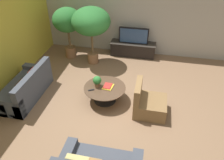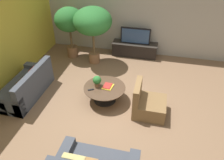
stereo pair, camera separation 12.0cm
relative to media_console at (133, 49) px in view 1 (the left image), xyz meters
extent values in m
plane|color=brown|center=(-0.10, -2.94, -0.26)|extent=(24.00, 24.00, 0.00)
cube|color=#A39E93|center=(-0.10, 0.32, 1.24)|extent=(7.40, 0.12, 3.00)
cube|color=black|center=(0.00, 0.00, -0.01)|extent=(1.61, 0.48, 0.49)
cube|color=#2D2823|center=(0.00, 0.00, 0.23)|extent=(1.64, 0.50, 0.02)
cube|color=black|center=(0.00, 0.00, 0.52)|extent=(1.05, 0.08, 0.57)
cube|color=navy|center=(0.00, -0.04, 0.52)|extent=(0.97, 0.00, 0.51)
cube|color=black|center=(0.00, 0.00, 0.25)|extent=(0.32, 0.13, 0.02)
cylinder|color=black|center=(-0.41, -2.76, -0.25)|extent=(0.62, 0.62, 0.02)
cylinder|color=black|center=(-0.41, -2.76, -0.05)|extent=(0.10, 0.10, 0.41)
cylinder|color=#4C3828|center=(-0.41, -2.76, 0.17)|extent=(1.12, 1.12, 0.02)
cube|color=#3D424C|center=(-2.63, -3.05, -0.05)|extent=(0.84, 1.78, 0.42)
cube|color=#3D424C|center=(-2.29, -3.05, 0.37)|extent=(0.16, 1.78, 0.42)
cube|color=#3D424C|center=(-2.63, -2.26, 0.01)|extent=(0.84, 0.20, 0.54)
cube|color=#3D424C|center=(-2.63, -3.84, 0.01)|extent=(0.84, 0.20, 0.54)
cube|color=#B23328|center=(-2.45, -2.76, 0.31)|extent=(0.14, 0.34, 0.31)
cube|color=#422D1E|center=(-2.45, -3.35, 0.32)|extent=(0.14, 0.34, 0.31)
cube|color=brown|center=(0.82, -3.00, -0.06)|extent=(0.80, 0.76, 0.40)
cube|color=brown|center=(0.49, -3.00, 0.37)|extent=(0.14, 0.76, 0.46)
cylinder|color=brown|center=(-2.21, -0.59, -0.06)|extent=(0.38, 0.38, 0.40)
cylinder|color=brown|center=(-2.21, -0.59, 0.43)|extent=(0.08, 0.08, 0.58)
ellipsoid|color=#286B2D|center=(-2.21, -0.59, 1.14)|extent=(0.98, 0.98, 0.82)
cylinder|color=brown|center=(-1.30, -0.81, -0.08)|extent=(0.37, 0.37, 0.36)
cylinder|color=brown|center=(-1.30, -0.81, 0.45)|extent=(0.08, 0.08, 0.69)
ellipsoid|color=#286B2D|center=(-1.30, -0.81, 1.24)|extent=(1.25, 1.25, 0.89)
cylinder|color=brown|center=(-0.62, -2.75, 0.23)|extent=(0.14, 0.14, 0.10)
sphere|color=#286B2D|center=(-0.62, -2.75, 0.37)|extent=(0.23, 0.23, 0.23)
cube|color=gold|center=(-0.33, -2.72, 0.19)|extent=(0.29, 0.34, 0.02)
cube|color=#A32823|center=(-0.34, -2.72, 0.21)|extent=(0.23, 0.28, 0.02)
cube|color=black|center=(-0.73, -2.96, 0.19)|extent=(0.16, 0.11, 0.02)
camera|label=1|loc=(0.73, -7.28, 3.66)|focal=35.00mm
camera|label=2|loc=(0.84, -7.25, 3.66)|focal=35.00mm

